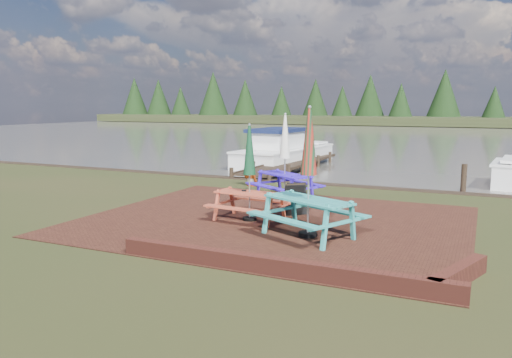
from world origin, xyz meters
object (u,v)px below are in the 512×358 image
at_px(picnic_table_teal, 308,193).
at_px(picnic_table_blue, 285,170).
at_px(person, 251,159).
at_px(chalkboard, 295,200).
at_px(boat_jetty, 284,153).
at_px(picnic_table_red, 250,188).
at_px(jetty, 290,164).

relative_size(picnic_table_teal, picnic_table_blue, 1.09).
distance_m(picnic_table_blue, person, 2.76).
relative_size(picnic_table_teal, person, 1.47).
xyz_separation_m(chalkboard, person, (-3.08, 3.87, 0.51)).
relative_size(picnic_table_teal, boat_jetty, 0.38).
bearing_deg(picnic_table_red, picnic_table_blue, 100.55).
xyz_separation_m(picnic_table_red, boat_jetty, (-4.06, 12.53, -0.41)).
bearing_deg(boat_jetty, picnic_table_red, -66.66).
height_order(picnic_table_red, jetty, picnic_table_red).
bearing_deg(person, picnic_table_red, 139.45).
bearing_deg(picnic_table_teal, picnic_table_blue, 143.26).
bearing_deg(boat_jetty, picnic_table_blue, -62.88).
relative_size(chalkboard, person, 0.44).
distance_m(picnic_table_red, chalkboard, 1.34).
bearing_deg(picnic_table_blue, person, 168.29).
xyz_separation_m(picnic_table_red, picnic_table_blue, (-0.25, 2.97, 0.07)).
xyz_separation_m(picnic_table_teal, picnic_table_blue, (-2.02, 3.81, -0.08)).
height_order(picnic_table_blue, jetty, picnic_table_blue).
xyz_separation_m(picnic_table_red, person, (-2.25, 4.86, 0.12)).
distance_m(picnic_table_teal, boat_jetty, 14.60).
bearing_deg(chalkboard, picnic_table_red, -169.80).
xyz_separation_m(picnic_table_blue, boat_jetty, (-3.81, 9.57, -0.48)).
relative_size(picnic_table_blue, person, 1.35).
bearing_deg(jetty, picnic_table_red, -74.34).
relative_size(picnic_table_teal, picnic_table_red, 1.18).
bearing_deg(picnic_table_teal, person, 150.52).
bearing_deg(picnic_table_blue, picnic_table_red, -53.61).
height_order(picnic_table_red, person, picnic_table_red).
relative_size(jetty, person, 4.83).
relative_size(picnic_table_teal, chalkboard, 3.34).
xyz_separation_m(picnic_table_red, jetty, (-2.95, 10.52, -0.71)).
distance_m(picnic_table_blue, chalkboard, 2.30).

